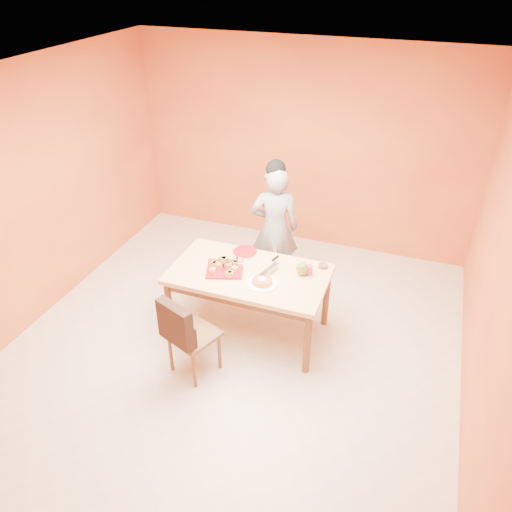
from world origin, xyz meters
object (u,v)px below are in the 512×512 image
(checker_tin, at_px, (323,266))
(sponge_cake, at_px, (262,281))
(dining_table, at_px, (249,280))
(dining_chair, at_px, (192,334))
(red_dinner_plate, at_px, (245,251))
(egg_ornament, at_px, (302,269))
(person, at_px, (275,229))
(magenta_glass, at_px, (309,270))
(pastry_platter, at_px, (225,269))

(checker_tin, bearing_deg, sponge_cake, -134.60)
(dining_table, bearing_deg, dining_chair, -110.88)
(dining_chair, distance_m, red_dinner_plate, 1.15)
(checker_tin, bearing_deg, red_dinner_plate, 180.00)
(dining_table, xyz_separation_m, checker_tin, (0.68, 0.35, 0.11))
(sponge_cake, relative_size, checker_tin, 1.91)
(dining_chair, distance_m, checker_tin, 1.50)
(dining_table, relative_size, sponge_cake, 8.24)
(dining_table, distance_m, red_dinner_plate, 0.41)
(red_dinner_plate, height_order, checker_tin, checker_tin)
(sponge_cake, xyz_separation_m, egg_ornament, (0.32, 0.28, 0.04))
(person, bearing_deg, checker_tin, 121.01)
(dining_table, bearing_deg, person, 92.38)
(dining_chair, relative_size, egg_ornament, 5.88)
(red_dinner_plate, xyz_separation_m, magenta_glass, (0.76, -0.17, 0.04))
(magenta_glass, distance_m, checker_tin, 0.20)
(dining_table, bearing_deg, egg_ornament, 14.98)
(sponge_cake, bearing_deg, checker_tin, 45.40)
(egg_ornament, bearing_deg, red_dinner_plate, 153.76)
(dining_chair, relative_size, pastry_platter, 2.50)
(egg_ornament, xyz_separation_m, checker_tin, (0.16, 0.21, -0.06))
(pastry_platter, bearing_deg, person, 77.84)
(dining_chair, xyz_separation_m, pastry_platter, (0.04, 0.71, 0.30))
(pastry_platter, xyz_separation_m, sponge_cake, (0.44, -0.10, 0.02))
(dining_table, xyz_separation_m, person, (-0.04, 0.94, 0.10))
(pastry_platter, height_order, egg_ornament, egg_ornament)
(magenta_glass, bearing_deg, egg_ornament, -147.20)
(person, relative_size, pastry_platter, 4.25)
(dining_table, xyz_separation_m, egg_ornament, (0.52, 0.14, 0.17))
(sponge_cake, bearing_deg, red_dinner_plate, 127.09)
(pastry_platter, relative_size, checker_tin, 3.57)
(pastry_platter, xyz_separation_m, egg_ornament, (0.77, 0.18, 0.07))
(pastry_platter, bearing_deg, dining_chair, -92.98)
(person, bearing_deg, magenta_glass, 109.41)
(dining_table, relative_size, magenta_glass, 15.76)
(dining_chair, xyz_separation_m, egg_ornament, (0.80, 0.89, 0.37))
(egg_ornament, bearing_deg, dining_chair, -141.36)
(egg_ornament, height_order, checker_tin, egg_ornament)
(red_dinner_plate, relative_size, magenta_glass, 2.54)
(dining_chair, bearing_deg, dining_table, 90.24)
(dining_table, relative_size, checker_tin, 15.75)
(person, distance_m, magenta_glass, 0.98)
(person, height_order, red_dinner_plate, person)
(pastry_platter, bearing_deg, sponge_cake, -12.94)
(sponge_cake, bearing_deg, egg_ornament, 41.07)
(dining_chair, relative_size, red_dinner_plate, 3.52)
(pastry_platter, distance_m, egg_ornament, 0.79)
(red_dinner_plate, distance_m, egg_ornament, 0.73)
(egg_ornament, bearing_deg, checker_tin, 43.04)
(dining_chair, bearing_deg, egg_ornament, 69.09)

